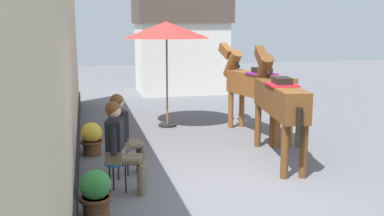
# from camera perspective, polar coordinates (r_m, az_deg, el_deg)

# --- Properties ---
(ground_plane) EXTENTS (40.00, 40.00, 0.00)m
(ground_plane) POSITION_cam_1_polar(r_m,az_deg,el_deg) (9.61, -0.28, -4.16)
(ground_plane) COLOR slate
(pub_facade_wall) EXTENTS (0.34, 14.00, 3.40)m
(pub_facade_wall) POSITION_cam_1_polar(r_m,az_deg,el_deg) (7.59, -16.53, 3.30)
(pub_facade_wall) COLOR #CCB793
(pub_facade_wall) RESTS_ON ground_plane
(distant_cottage) EXTENTS (3.40, 2.60, 3.50)m
(distant_cottage) POSITION_cam_1_polar(r_m,az_deg,el_deg) (16.65, -1.49, 8.30)
(distant_cottage) COLOR silver
(distant_cottage) RESTS_ON ground_plane
(seated_visitor_near) EXTENTS (0.61, 0.47, 1.39)m
(seated_visitor_near) POSITION_cam_1_polar(r_m,az_deg,el_deg) (6.45, -9.49, -4.51)
(seated_visitor_near) COLOR #194C99
(seated_visitor_near) RESTS_ON ground_plane
(seated_visitor_far) EXTENTS (0.61, 0.47, 1.39)m
(seated_visitor_far) POSITION_cam_1_polar(r_m,az_deg,el_deg) (7.18, -9.11, -2.97)
(seated_visitor_far) COLOR #194C99
(seated_visitor_far) RESTS_ON ground_plane
(saddled_horse_near) EXTENTS (0.80, 2.98, 2.06)m
(saddled_horse_near) POSITION_cam_1_polar(r_m,az_deg,el_deg) (8.16, 11.17, 1.32)
(saddled_horse_near) COLOR brown
(saddled_horse_near) RESTS_ON ground_plane
(saddled_horse_far) EXTENTS (0.83, 2.97, 2.06)m
(saddled_horse_far) POSITION_cam_1_polar(r_m,az_deg,el_deg) (9.94, 8.35, 3.02)
(saddled_horse_far) COLOR brown
(saddled_horse_far) RESTS_ON ground_plane
(flower_planter_inner_near) EXTENTS (0.43, 0.43, 0.64)m
(flower_planter_inner_near) POSITION_cam_1_polar(r_m,az_deg,el_deg) (5.84, -12.52, -10.80)
(flower_planter_inner_near) COLOR brown
(flower_planter_inner_near) RESTS_ON ground_plane
(flower_planter_farthest) EXTENTS (0.43, 0.43, 0.64)m
(flower_planter_farthest) POSITION_cam_1_polar(r_m,az_deg,el_deg) (8.63, -13.01, -3.85)
(flower_planter_farthest) COLOR brown
(flower_planter_farthest) RESTS_ON ground_plane
(cafe_parasol) EXTENTS (2.10, 2.10, 2.58)m
(cafe_parasol) POSITION_cam_1_polar(r_m,az_deg,el_deg) (10.65, -3.37, 10.10)
(cafe_parasol) COLOR black
(cafe_parasol) RESTS_ON ground_plane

